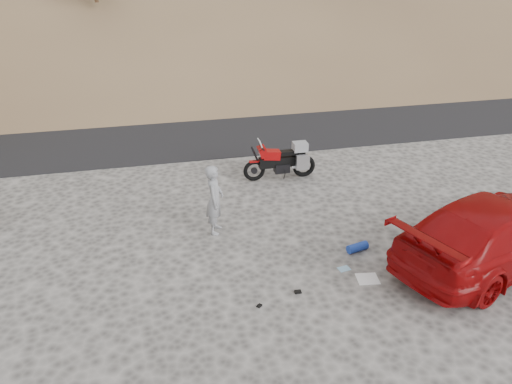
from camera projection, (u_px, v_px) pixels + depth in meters
ground at (261, 246)px, 12.00m from camera, size 140.00×140.00×0.00m
road at (209, 125)px, 19.84m from camera, size 120.00×7.00×0.05m
motorcycle at (283, 161)px, 15.17m from camera, size 2.27×0.65×1.35m
man at (216, 231)px, 12.60m from camera, size 0.60×0.75×1.79m
red_car at (488, 260)px, 11.45m from camera, size 5.75×3.91×1.55m
gear_white_cloth at (368, 279)px, 10.80m from camera, size 0.52×0.47×0.02m
gear_blue_mat at (357, 247)px, 11.74m from camera, size 0.55×0.32×0.21m
gear_bottle at (408, 245)px, 11.84m from camera, size 0.08×0.08×0.20m
gear_funnel at (417, 271)px, 10.89m from camera, size 0.16×0.16×0.20m
gear_glove_a at (298, 292)px, 10.38m from camera, size 0.14×0.11×0.04m
gear_glove_b at (259, 306)px, 9.99m from camera, size 0.13×0.13×0.03m
gear_blue_cloth at (344, 269)px, 11.14m from camera, size 0.29×0.24×0.01m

